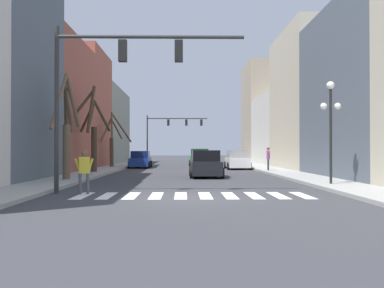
% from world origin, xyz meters
% --- Properties ---
extents(ground_plane, '(240.00, 240.00, 0.00)m').
position_xyz_m(ground_plane, '(0.00, 0.00, 0.00)').
color(ground_plane, '#38383D').
extents(building_row_left, '(6.00, 53.44, 12.13)m').
position_xyz_m(building_row_left, '(-10.93, 19.16, 5.38)').
color(building_row_left, beige).
rests_on(building_row_left, ground_plane).
extents(building_row_right, '(6.00, 54.67, 13.06)m').
position_xyz_m(building_row_right, '(10.93, 21.67, 5.37)').
color(building_row_right, '#BCB299').
rests_on(building_row_right, ground_plane).
extents(crosswalk_stripes, '(8.55, 2.60, 0.01)m').
position_xyz_m(crosswalk_stripes, '(0.00, 0.91, 0.00)').
color(crosswalk_stripes, white).
rests_on(crosswalk_stripes, ground_plane).
extents(traffic_signal_near, '(7.33, 0.28, 6.47)m').
position_xyz_m(traffic_signal_near, '(-3.13, 1.75, 4.72)').
color(traffic_signal_near, '#2D2D2D').
rests_on(traffic_signal_near, ground_plane).
extents(traffic_signal_far, '(8.17, 0.28, 6.31)m').
position_xyz_m(traffic_signal_far, '(-2.19, 44.70, 4.74)').
color(traffic_signal_far, '#2D2D2D').
rests_on(traffic_signal_far, ground_plane).
extents(street_lamp_right_corner, '(0.95, 0.36, 4.66)m').
position_xyz_m(street_lamp_right_corner, '(6.35, 4.66, 3.43)').
color(street_lamp_right_corner, black).
rests_on(street_lamp_right_corner, sidewalk_right).
extents(car_driving_away_lane, '(2.02, 4.82, 1.66)m').
position_xyz_m(car_driving_away_lane, '(1.02, 12.19, 0.78)').
color(car_driving_away_lane, black).
rests_on(car_driving_away_lane, ground_plane).
extents(car_parked_left_far, '(2.16, 4.37, 1.79)m').
position_xyz_m(car_parked_left_far, '(1.29, 30.80, 0.83)').
color(car_parked_left_far, '#236B38').
rests_on(car_parked_left_far, ground_plane).
extents(car_driving_toward_lane, '(1.99, 4.31, 1.58)m').
position_xyz_m(car_driving_toward_lane, '(-4.37, 26.26, 0.74)').
color(car_driving_toward_lane, navy).
rests_on(car_driving_toward_lane, ground_plane).
extents(car_parked_left_mid, '(2.05, 4.54, 1.63)m').
position_xyz_m(car_parked_left_mid, '(4.34, 23.53, 0.76)').
color(car_parked_left_mid, white).
rests_on(car_parked_left_mid, ground_plane).
extents(pedestrian_waiting_at_curb, '(0.27, 0.75, 1.75)m').
position_xyz_m(pedestrian_waiting_at_curb, '(5.98, 17.81, 1.18)').
color(pedestrian_waiting_at_curb, '#282D47').
rests_on(pedestrian_waiting_at_curb, sidewalk_right).
extents(pedestrian_on_left_sidewalk, '(0.70, 0.35, 1.67)m').
position_xyz_m(pedestrian_on_left_sidewalk, '(-4.12, 1.46, 0.99)').
color(pedestrian_on_left_sidewalk, '#4C4C51').
rests_on(pedestrian_on_left_sidewalk, ground_plane).
extents(street_tree_left_mid, '(2.51, 2.91, 5.01)m').
position_xyz_m(street_tree_left_mid, '(-6.88, 25.64, 2.57)').
color(street_tree_left_mid, brown).
rests_on(street_tree_left_mid, sidewalk_left).
extents(street_tree_left_near, '(3.12, 2.03, 6.07)m').
position_xyz_m(street_tree_left_near, '(-6.82, 16.09, 3.05)').
color(street_tree_left_near, '#473828').
rests_on(street_tree_left_near, sidewalk_left).
extents(street_tree_right_mid, '(1.18, 4.41, 5.57)m').
position_xyz_m(street_tree_right_mid, '(-6.55, 8.23, 2.82)').
color(street_tree_right_mid, brown).
rests_on(street_tree_right_mid, sidewalk_left).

